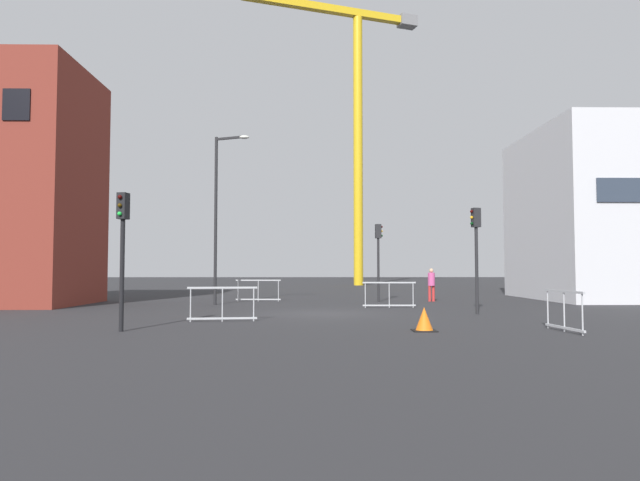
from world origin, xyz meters
name	(u,v)px	position (x,y,z in m)	size (l,w,h in m)	color
ground	(323,313)	(0.00, 0.00, 0.00)	(160.00, 160.00, 0.00)	#28282B
construction_crane	(354,103)	(3.80, 32.81, 17.63)	(17.26, 6.43, 27.16)	gold
streetlamp_tall	(219,206)	(-4.59, 4.86, 4.48)	(1.63, 0.72, 7.67)	#232326
traffic_light_near	(476,242)	(5.57, -0.36, 2.59)	(0.39, 0.30, 3.84)	#232326
traffic_light_median	(378,249)	(2.91, 6.98, 2.58)	(0.38, 0.26, 3.83)	#232326
traffic_light_verge	(123,237)	(-5.41, -5.68, 2.47)	(0.29, 0.39, 3.65)	black
pedestrian_walking	(431,282)	(5.58, 7.23, 0.95)	(0.34, 0.34, 1.64)	red
safety_barrier_left_run	(564,310)	(6.20, -5.91, 0.56)	(0.23, 1.85, 1.08)	#B2B5BA
safety_barrier_mid_span	(222,303)	(-3.18, -3.02, 0.56)	(2.15, 0.30, 1.08)	#B2B5BA
safety_barrier_front	(258,290)	(-3.05, 7.41, 0.56)	(2.25, 0.18, 1.08)	#B2B5BA
safety_barrier_rear	(389,294)	(2.86, 2.89, 0.56)	(2.23, 0.07, 1.08)	#B2B5BA
traffic_cone_orange	(424,320)	(2.56, -5.73, 0.29)	(0.62, 0.62, 0.63)	black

